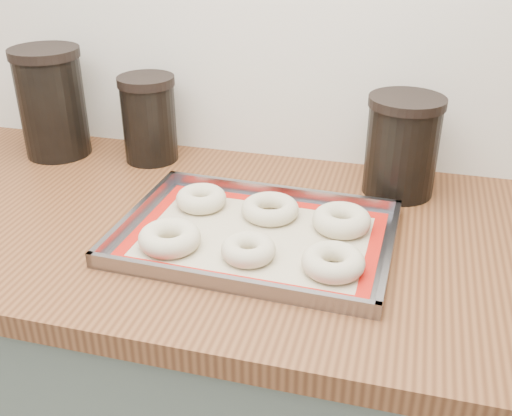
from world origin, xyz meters
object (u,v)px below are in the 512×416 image
(bagel_front_left, at_px, (170,238))
(canister_right, at_px, (402,146))
(baking_tray, at_px, (256,235))
(bagel_back_right, at_px, (342,220))
(canister_mid, at_px, (149,119))
(bagel_front_mid, at_px, (248,250))
(bagel_back_mid, at_px, (270,209))
(canister_left, at_px, (52,102))
(bagel_back_left, at_px, (201,199))
(bagel_front_right, at_px, (333,262))

(bagel_front_left, height_order, canister_right, canister_right)
(baking_tray, bearing_deg, bagel_back_right, 24.55)
(canister_mid, xyz_separation_m, canister_right, (0.54, -0.03, 0.00))
(bagel_front_mid, distance_m, bagel_back_mid, 0.15)
(canister_left, xyz_separation_m, canister_right, (0.76, -0.00, -0.02))
(baking_tray, relative_size, canister_right, 2.43)
(bagel_back_right, xyz_separation_m, canister_left, (-0.67, 0.19, 0.10))
(bagel_back_left, height_order, canister_right, canister_right)
(bagel_front_left, bearing_deg, canister_right, 42.30)
(bagel_back_left, distance_m, canister_right, 0.40)
(bagel_front_right, height_order, canister_right, canister_right)
(canister_left, xyz_separation_m, canister_mid, (0.22, 0.02, -0.03))
(canister_right, bearing_deg, bagel_back_mid, -141.20)
(bagel_front_mid, distance_m, bagel_back_right, 0.19)
(canister_left, relative_size, canister_right, 1.23)
(bagel_front_mid, bearing_deg, canister_right, 55.77)
(bagel_back_right, xyz_separation_m, canister_mid, (-0.45, 0.22, 0.07))
(baking_tray, xyz_separation_m, canister_left, (-0.53, 0.26, 0.11))
(bagel_front_left, distance_m, canister_left, 0.53)
(bagel_back_mid, bearing_deg, bagel_front_mid, -90.18)
(baking_tray, xyz_separation_m, bagel_front_mid, (0.01, -0.07, 0.01))
(bagel_back_left, relative_size, canister_mid, 0.50)
(bagel_front_left, bearing_deg, canister_left, 141.11)
(bagel_front_left, bearing_deg, bagel_front_right, -0.41)
(bagel_front_mid, height_order, bagel_back_left, bagel_back_left)
(bagel_front_right, relative_size, bagel_back_mid, 0.95)
(bagel_front_mid, relative_size, canister_mid, 0.47)
(baking_tray, distance_m, canister_mid, 0.43)
(bagel_back_left, xyz_separation_m, canister_right, (0.35, 0.17, 0.08))
(bagel_front_right, distance_m, bagel_back_right, 0.13)
(bagel_back_right, relative_size, canister_mid, 0.55)
(bagel_front_right, distance_m, canister_left, 0.76)
(bagel_front_left, height_order, bagel_back_right, bagel_back_right)
(bagel_back_mid, height_order, canister_left, canister_left)
(bagel_back_left, height_order, canister_left, canister_left)
(baking_tray, bearing_deg, bagel_back_left, 147.78)
(bagel_back_mid, bearing_deg, bagel_back_left, 178.29)
(bagel_back_mid, distance_m, canister_mid, 0.39)
(bagel_front_left, relative_size, canister_mid, 0.56)
(bagel_front_mid, bearing_deg, bagel_back_left, 131.77)
(canister_mid, bearing_deg, bagel_back_right, -25.49)
(bagel_front_mid, distance_m, canister_mid, 0.48)
(bagel_front_right, distance_m, bagel_back_left, 0.31)
(canister_right, bearing_deg, canister_mid, 177.09)
(bagel_front_left, xyz_separation_m, bagel_front_right, (0.27, -0.00, -0.00))
(canister_left, height_order, canister_right, canister_left)
(bagel_front_right, bearing_deg, canister_right, 76.00)
(canister_left, bearing_deg, baking_tray, -25.63)
(bagel_back_mid, height_order, canister_mid, canister_mid)
(baking_tray, bearing_deg, canister_mid, 138.48)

